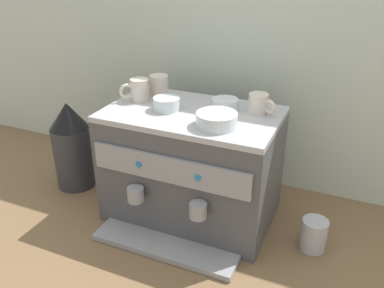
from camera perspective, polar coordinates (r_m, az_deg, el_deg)
name	(u,v)px	position (r m, az deg, el deg)	size (l,w,h in m)	color
ground_plane	(192,212)	(1.57, 0.00, -9.58)	(4.00, 4.00, 0.00)	brown
tiled_backsplash_wall	(227,50)	(1.65, 5.03, 13.18)	(2.80, 0.03, 1.10)	silver
espresso_machine	(191,166)	(1.46, -0.08, -3.12)	(0.59, 0.47, 0.42)	#4C4C51
ceramic_cup_0	(139,90)	(1.47, -7.58, 7.59)	(0.09, 0.09, 0.08)	beige
ceramic_cup_1	(158,86)	(1.52, -4.86, 8.25)	(0.10, 0.08, 0.08)	beige
ceramic_cup_2	(259,104)	(1.37, 9.51, 5.65)	(0.10, 0.07, 0.07)	beige
ceramic_bowl_0	(166,104)	(1.38, -3.64, 5.66)	(0.09, 0.09, 0.04)	silver
ceramic_bowl_1	(217,120)	(1.25, 3.52, 3.40)	(0.13, 0.13, 0.04)	silver
ceramic_bowl_2	(225,104)	(1.39, 4.70, 5.63)	(0.09, 0.09, 0.04)	silver
coffee_grinder	(72,145)	(1.73, -16.64, -0.17)	(0.16, 0.16, 0.37)	#333338
milk_pitcher	(314,234)	(1.43, 16.85, -12.17)	(0.09, 0.09, 0.11)	#B7B7BC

